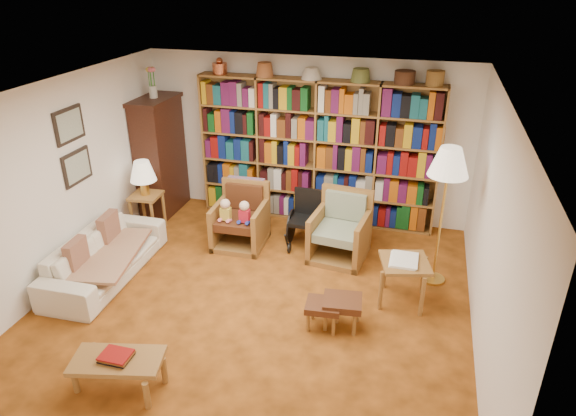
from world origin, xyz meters
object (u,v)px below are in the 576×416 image
(footstool_a, at_px, (323,307))
(footstool_b, at_px, (342,304))
(side_table_lamp, at_px, (147,203))
(coffee_table, at_px, (118,362))
(side_table_papers, at_px, (405,267))
(armchair_leather, at_px, (242,219))
(armchair_sage, at_px, (341,231))
(wheelchair, at_px, (306,220))
(sofa, at_px, (105,256))
(floor_lamp, at_px, (449,168))

(footstool_a, distance_m, footstool_b, 0.22)
(side_table_lamp, height_order, coffee_table, side_table_lamp)
(footstool_b, bearing_deg, footstool_a, -160.00)
(side_table_papers, relative_size, footstool_a, 1.64)
(side_table_papers, relative_size, footstool_b, 1.44)
(footstool_b, xyz_separation_m, coffee_table, (-1.88, -1.47, 0.01))
(armchair_leather, height_order, footstool_a, armchair_leather)
(armchair_sage, relative_size, wheelchair, 1.12)
(wheelchair, distance_m, footstool_b, 1.93)
(sofa, height_order, footstool_b, sofa)
(sofa, xyz_separation_m, armchair_sage, (2.83, 1.35, 0.06))
(floor_lamp, height_order, footstool_b, floor_lamp)
(footstool_b, bearing_deg, wheelchair, 115.55)
(side_table_lamp, relative_size, footstool_b, 1.28)
(armchair_sage, xyz_separation_m, footstool_a, (0.10, -1.65, -0.08))
(sofa, xyz_separation_m, floor_lamp, (4.11, 1.00, 1.27))
(armchair_sage, bearing_deg, footstool_b, -79.23)
(wheelchair, bearing_deg, coffee_table, -108.16)
(sofa, relative_size, wheelchair, 2.39)
(side_table_papers, height_order, footstool_b, side_table_papers)
(sofa, bearing_deg, floor_lamp, -77.63)
(wheelchair, height_order, side_table_papers, wheelchair)
(sofa, height_order, floor_lamp, floor_lamp)
(wheelchair, xyz_separation_m, side_table_papers, (1.44, -1.08, 0.10))
(sofa, bearing_deg, side_table_lamp, 3.09)
(armchair_sage, xyz_separation_m, coffee_table, (-1.58, -3.05, -0.05))
(sofa, bearing_deg, footstool_b, -95.44)
(armchair_leather, xyz_separation_m, armchair_sage, (1.43, 0.02, -0.02))
(armchair_leather, bearing_deg, sofa, -136.52)
(wheelchair, height_order, floor_lamp, floor_lamp)
(footstool_a, bearing_deg, side_table_lamp, 152.37)
(side_table_lamp, xyz_separation_m, footstool_b, (3.23, -1.51, -0.15))
(wheelchair, height_order, footstool_b, wheelchair)
(sofa, xyz_separation_m, side_table_lamp, (-0.10, 1.29, 0.16))
(armchair_leather, xyz_separation_m, coffee_table, (-0.15, -3.02, -0.07))
(armchair_leather, relative_size, floor_lamp, 0.50)
(armchair_leather, distance_m, armchair_sage, 1.43)
(sofa, xyz_separation_m, coffee_table, (1.25, -1.70, 0.02))
(wheelchair, relative_size, floor_lamp, 0.45)
(floor_lamp, distance_m, side_table_papers, 1.27)
(side_table_lamp, xyz_separation_m, wheelchair, (2.40, 0.22, -0.07))
(armchair_leather, bearing_deg, floor_lamp, -6.79)
(armchair_leather, height_order, wheelchair, armchair_leather)
(side_table_papers, xyz_separation_m, footstool_a, (-0.82, -0.73, -0.21))
(sofa, xyz_separation_m, footstool_a, (2.93, -0.30, -0.02))
(floor_lamp, distance_m, footstool_b, 2.01)
(footstool_a, height_order, coffee_table, coffee_table)
(sofa, bearing_deg, footstool_a, -97.14)
(side_table_papers, bearing_deg, coffee_table, -139.52)
(side_table_lamp, distance_m, footstool_a, 3.42)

